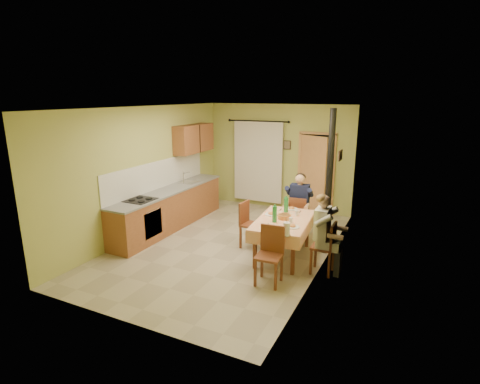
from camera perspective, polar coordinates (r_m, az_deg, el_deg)
The scene contains 17 objects.
floor at distance 7.86m, azimuth -1.98°, elevation -8.11°, with size 4.00×6.00×0.01m, color tan.
room_shell at distance 7.35m, azimuth -2.10°, elevation 5.10°, with size 4.04×6.04×2.82m.
kitchen_run at distance 8.87m, azimuth -10.62°, elevation -2.35°, with size 0.64×3.64×1.56m.
upper_cabinets at distance 9.69m, azimuth -7.03°, elevation 8.11°, with size 0.35×1.40×0.70m, color brown.
curtain at distance 10.26m, azimuth 2.75°, elevation 4.68°, with size 1.70×0.07×2.22m.
doorway at distance 9.79m, azimuth 11.26°, elevation 2.67°, with size 0.96×0.40×2.15m.
dining_table at distance 7.23m, azimuth 6.55°, elevation -7.00°, with size 1.10×1.67×0.76m.
tableware at distance 6.98m, azimuth 6.59°, elevation -3.92°, with size 0.85×1.62×0.33m.
chair_far at distance 8.28m, azimuth 8.83°, elevation -4.93°, with size 0.40×0.40×0.92m.
chair_near at distance 6.29m, azimuth 4.43°, elevation -11.31°, with size 0.43×0.43×0.96m.
chair_right at distance 6.77m, azimuth 12.54°, elevation -9.68°, with size 0.38×0.38×0.93m.
chair_left at distance 7.68m, azimuth 1.66°, elevation -6.33°, with size 0.41×0.41×0.94m.
man_far at distance 8.11m, azimuth 9.01°, elevation -0.97°, with size 0.60×0.49×1.39m.
man_right at distance 6.56m, azimuth 12.72°, elevation -4.95°, with size 0.47×0.58×1.39m.
stove_flue at distance 7.44m, azimuth 13.24°, elevation -1.44°, with size 0.24×0.24×2.80m.
picture_back at distance 9.97m, azimuth 7.21°, elevation 7.12°, with size 0.19×0.03×0.23m, color black.
picture_right at distance 7.83m, azimuth 15.07°, elevation 5.42°, with size 0.03×0.31×0.21m, color brown.
Camera 1 is at (3.37, -6.41, 3.04)m, focal length 28.00 mm.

